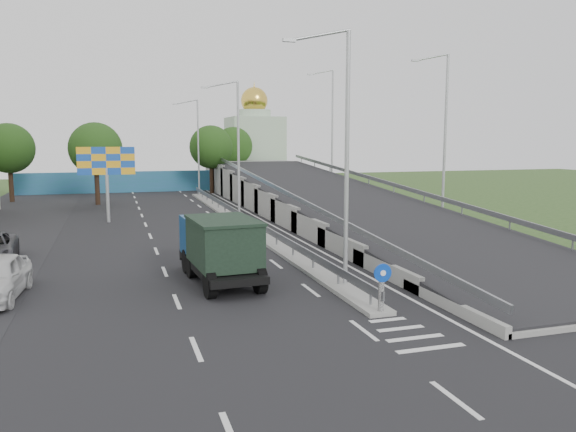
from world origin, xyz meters
name	(u,v)px	position (x,y,z in m)	size (l,w,h in m)	color
ground	(413,338)	(0.00, 0.00, 0.00)	(160.00, 160.00, 0.00)	#2D4C1E
road_surface	(209,236)	(-3.00, 20.00, 0.00)	(26.00, 90.00, 0.04)	black
median	(241,224)	(0.00, 24.00, 0.10)	(1.00, 44.00, 0.20)	gray
overpass_ramp	(339,197)	(7.50, 24.00, 1.75)	(10.00, 50.00, 3.50)	gray
median_guardrail	(241,215)	(0.00, 24.00, 0.75)	(0.09, 44.00, 0.71)	gray
sign_bollard	(382,287)	(0.00, 2.17, 1.03)	(0.64, 0.23, 1.67)	black
lamp_post_near	(343,145)	(0.11, 6.00, 5.81)	(2.74, 0.18, 10.08)	#B2B5B7
lamp_post_mid	(236,142)	(0.11, 26.00, 5.81)	(2.74, 0.18, 10.08)	#B2B5B7
lamp_post_far	(196,142)	(0.11, 46.00, 5.81)	(2.74, 0.18, 10.08)	#B2B5B7
blue_wall	(154,181)	(-4.00, 52.00, 1.20)	(30.00, 0.50, 2.40)	teal
church	(255,145)	(10.00, 60.00, 5.31)	(7.00, 7.00, 13.80)	#B2CCAD
billboard	(106,165)	(-9.00, 28.00, 4.19)	(4.00, 0.24, 5.50)	#B2B5B7
tree_left_mid	(95,149)	(-10.00, 40.00, 5.18)	(4.80, 4.80, 7.60)	black
tree_median_far	(211,147)	(2.00, 48.00, 5.18)	(4.80, 4.80, 7.60)	black
tree_left_far	(9,148)	(-18.00, 45.00, 5.18)	(4.80, 4.80, 7.60)	black
tree_ramp_far	(233,146)	(6.00, 55.00, 5.18)	(4.80, 4.80, 7.60)	black
dump_truck	(219,245)	(-4.39, 8.65, 1.56)	(2.77, 6.52, 2.81)	black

